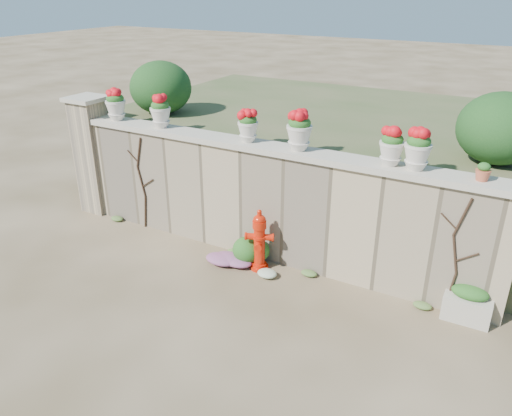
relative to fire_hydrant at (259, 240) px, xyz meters
The scene contains 21 objects.
ground 1.42m from the fire_hydrant, 96.21° to the right, with size 80.00×80.00×0.00m, color brown.
stone_wall 0.68m from the fire_hydrant, 105.63° to the left, with size 8.00×0.40×2.00m, color tan.
wall_cap 1.57m from the fire_hydrant, 105.63° to the left, with size 8.10×0.52×0.10m, color #BEB5A1.
gate_pillar 4.38m from the fire_hydrant, behind, with size 0.72×0.72×2.48m.
raised_fill 3.73m from the fire_hydrant, 92.18° to the left, with size 9.00×6.00×2.00m, color #384C23.
back_shrub_left 4.24m from the fire_hydrant, 152.98° to the left, with size 1.30×1.30×1.10m, color #143814.
back_shrub_right 4.18m from the fire_hydrant, 27.60° to the left, with size 1.30×1.30×1.10m, color #143814.
vine_left 2.86m from the fire_hydrant, behind, with size 0.60×0.04×1.91m.
vine_right 3.13m from the fire_hydrant, ahead, with size 0.60×0.04×1.91m.
fire_hydrant is the anchor object (origin of this frame).
planter_box 3.40m from the fire_hydrant, ahead, with size 0.68×0.41×0.56m.
green_shrub 0.34m from the fire_hydrant, 167.39° to the left, with size 0.64×0.58×0.61m, color #1E5119.
magenta_clump 0.72m from the fire_hydrant, 160.97° to the right, with size 0.81×0.54×0.22m, color #C126B1.
white_flowers 0.60m from the fire_hydrant, 35.49° to the right, with size 0.45×0.36×0.16m, color white.
urn_pot_0 3.98m from the fire_hydrant, behind, with size 0.39×0.39×0.62m.
urn_pot_1 3.05m from the fire_hydrant, 168.07° to the left, with size 0.38×0.38×0.60m.
urn_pot_2 1.94m from the fire_hydrant, 135.13° to the left, with size 0.35×0.35×0.55m.
urn_pot_3 1.98m from the fire_hydrant, 48.55° to the left, with size 0.42×0.42×0.65m.
urn_pot_4 2.70m from the fire_hydrant, 14.59° to the left, with size 0.37×0.37×0.58m.
urn_pot_5 3.00m from the fire_hydrant, 12.30° to the left, with size 0.39×0.39×0.61m.
terracotta_pot 3.65m from the fire_hydrant, ahead, with size 0.21×0.21×0.25m.
Camera 1 is at (3.79, -5.30, 4.59)m, focal length 35.00 mm.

